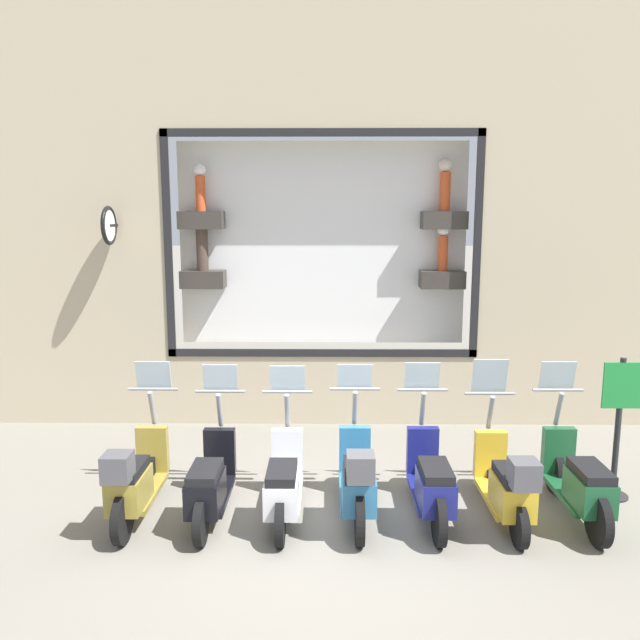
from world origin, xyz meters
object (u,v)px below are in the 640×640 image
scooter_navy_2 (431,482)px  scooter_olive_6 (135,479)px  scooter_green_0 (579,482)px  shop_sign_post (618,423)px  scooter_teal_3 (357,480)px  scooter_yellow_1 (507,484)px  scooter_white_4 (284,483)px  scooter_black_5 (210,483)px

scooter_navy_2 → scooter_olive_6: bearing=91.0°
scooter_green_0 → scooter_olive_6: size_ratio=1.00×
scooter_olive_6 → shop_sign_post: shop_sign_post is taller
scooter_teal_3 → shop_sign_post: bearing=-78.3°
scooter_yellow_1 → scooter_white_4: bearing=88.5°
scooter_black_5 → shop_sign_post: (0.59, -4.75, 0.50)m
scooter_teal_3 → scooter_navy_2: bearing=-86.0°
scooter_teal_3 → shop_sign_post: shop_sign_post is taller
scooter_green_0 → scooter_teal_3: 2.45m
scooter_green_0 → scooter_black_5: bearing=90.1°
scooter_yellow_1 → shop_sign_post: (0.66, -1.48, 0.47)m
scooter_yellow_1 → scooter_navy_2: size_ratio=0.99×
scooter_teal_3 → scooter_black_5: (0.05, 1.63, -0.06)m
scooter_white_4 → scooter_olive_6: scooter_olive_6 is taller
scooter_navy_2 → scooter_black_5: bearing=90.1°
scooter_green_0 → scooter_white_4: 3.27m
scooter_yellow_1 → scooter_teal_3: (0.01, 1.63, 0.03)m
scooter_navy_2 → scooter_white_4: size_ratio=1.01×
scooter_white_4 → scooter_green_0: bearing=-89.9°
shop_sign_post → scooter_black_5: bearing=97.1°
scooter_teal_3 → scooter_olive_6: scooter_olive_6 is taller
scooter_white_4 → scooter_olive_6: 1.63m
scooter_black_5 → shop_sign_post: bearing=-82.9°
scooter_green_0 → shop_sign_post: shop_sign_post is taller
scooter_black_5 → scooter_olive_6: size_ratio=0.99×
scooter_green_0 → scooter_yellow_1: scooter_yellow_1 is taller
scooter_green_0 → scooter_yellow_1: size_ratio=1.01×
scooter_green_0 → scooter_teal_3: bearing=91.3°
scooter_green_0 → scooter_yellow_1: (-0.07, 0.82, 0.01)m
scooter_yellow_1 → shop_sign_post: size_ratio=1.04×
scooter_yellow_1 → scooter_white_4: size_ratio=1.00×
shop_sign_post → scooter_yellow_1: bearing=113.9°
scooter_yellow_1 → shop_sign_post: shop_sign_post is taller
scooter_green_0 → scooter_olive_6: 4.90m
scooter_yellow_1 → scooter_white_4: 2.45m
scooter_green_0 → scooter_navy_2: bearing=90.0°
scooter_yellow_1 → scooter_black_5: (0.07, 3.27, -0.03)m
scooter_yellow_1 → scooter_olive_6: 4.08m
scooter_olive_6 → scooter_black_5: bearing=-86.3°
shop_sign_post → scooter_navy_2: bearing=104.3°
scooter_yellow_1 → scooter_teal_3: scooter_yellow_1 is taller
scooter_olive_6 → scooter_white_4: bearing=-88.2°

